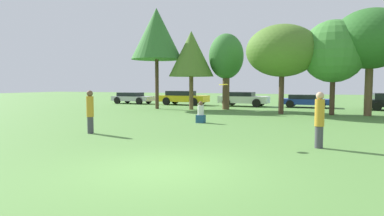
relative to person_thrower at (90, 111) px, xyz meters
The scene contains 15 objects.
ground_plane 6.58m from the person_thrower, 37.19° to the right, with size 120.00×120.00×0.00m, color #54843D.
person_thrower is the anchor object (origin of this frame).
person_catcher 8.42m from the person_thrower, ahead, with size 0.28×0.28×1.71m.
frisbee 5.57m from the person_thrower, ahead, with size 0.29×0.29×0.04m.
bystander_sitting 5.74m from the person_thrower, 60.34° to the left, with size 0.42×0.35×1.08m.
tree_0 14.01m from the person_thrower, 105.90° to the left, with size 3.96×3.96×7.83m.
tree_1 13.33m from the person_thrower, 93.54° to the left, with size 3.42×3.42×5.95m.
tree_2 14.44m from the person_thrower, 83.38° to the left, with size 2.64×2.64×5.78m.
tree_3 13.48m from the person_thrower, 62.62° to the left, with size 4.64×4.64×5.78m.
tree_4 15.32m from the person_thrower, 52.67° to the left, with size 3.88×3.88×5.92m.
tree_5 16.95m from the person_thrower, 47.58° to the left, with size 4.50×4.50×6.49m.
parked_car_silver 19.97m from the person_thrower, 116.93° to the left, with size 4.15×2.02×1.11m.
parked_car_yellow 18.20m from the person_thrower, 101.28° to the left, with size 4.55×2.14×1.31m.
parked_car_white 18.05m from the person_thrower, 83.36° to the left, with size 4.31×2.12×1.25m.
parked_car_blue 19.74m from the person_thrower, 68.45° to the left, with size 3.96×2.12×1.07m.
Camera 1 is at (3.26, -6.64, 1.94)m, focal length 30.90 mm.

